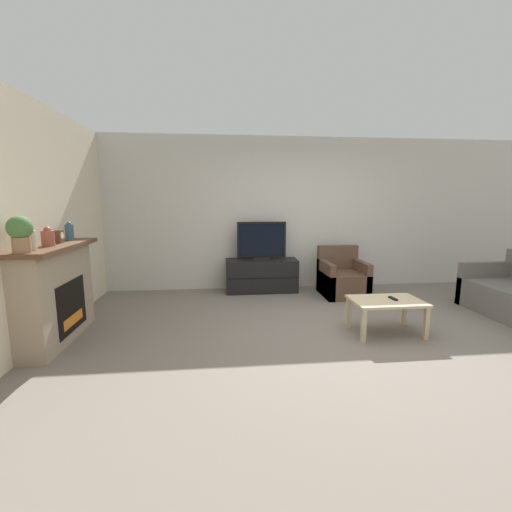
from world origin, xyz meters
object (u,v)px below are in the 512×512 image
(mantel_vase_right, at_px, (69,232))
(fireplace, at_px, (56,292))
(tv_stand, at_px, (262,275))
(armchair, at_px, (342,279))
(mantel_clock, at_px, (59,237))
(potted_plant, at_px, (20,232))
(coffee_table, at_px, (386,305))
(tv, at_px, (262,242))
(mantel_vase_left, at_px, (32,240))
(mantel_vase_centre_left, at_px, (48,237))
(remote, at_px, (393,298))

(mantel_vase_right, bearing_deg, fireplace, -92.25)
(tv_stand, xyz_separation_m, armchair, (1.33, -0.37, -0.01))
(mantel_clock, relative_size, potted_plant, 0.44)
(mantel_vase_right, bearing_deg, armchair, 15.69)
(mantel_vase_right, relative_size, coffee_table, 0.27)
(mantel_vase_right, xyz_separation_m, tv, (2.54, 1.46, -0.33))
(mantel_vase_right, bearing_deg, mantel_vase_left, -90.00)
(mantel_vase_centre_left, xyz_separation_m, remote, (3.89, -0.07, -0.77))
(remote, bearing_deg, mantel_vase_centre_left, 174.06)
(mantel_clock, bearing_deg, mantel_vase_centre_left, -90.18)
(armchair, relative_size, coffee_table, 0.98)
(armchair, relative_size, remote, 5.33)
(coffee_table, relative_size, remote, 5.44)
(fireplace, relative_size, mantel_vase_left, 6.52)
(mantel_vase_right, relative_size, tv, 0.27)
(mantel_clock, xyz_separation_m, tv_stand, (2.54, 1.75, -0.90))
(potted_plant, bearing_deg, coffee_table, 6.18)
(mantel_vase_left, bearing_deg, tv, 42.25)
(fireplace, xyz_separation_m, potted_plant, (0.02, -0.60, 0.74))
(tv, height_order, coffee_table, tv)
(fireplace, bearing_deg, mantel_vase_right, 87.75)
(mantel_vase_left, height_order, potted_plant, potted_plant)
(tv_stand, bearing_deg, tv, -90.00)
(tv, bearing_deg, mantel_vase_right, -150.18)
(armchair, bearing_deg, potted_plant, -151.33)
(potted_plant, bearing_deg, armchair, 28.67)
(tv, relative_size, remote, 5.55)
(tv_stand, distance_m, tv, 0.60)
(mantel_vase_right, height_order, remote, mantel_vase_right)
(mantel_vase_left, distance_m, coffee_table, 3.90)
(mantel_vase_left, relative_size, mantel_clock, 1.45)
(potted_plant, bearing_deg, mantel_vase_right, 90.00)
(mantel_vase_left, height_order, mantel_vase_centre_left, mantel_vase_left)
(fireplace, relative_size, mantel_vase_right, 6.25)
(mantel_vase_centre_left, height_order, coffee_table, mantel_vase_centre_left)
(mantel_vase_left, xyz_separation_m, mantel_vase_centre_left, (0.00, 0.32, -0.01))
(potted_plant, bearing_deg, tv, 44.37)
(armchair, bearing_deg, mantel_clock, -160.49)
(mantel_vase_left, distance_m, mantel_vase_centre_left, 0.32)
(tv, bearing_deg, potted_plant, -135.63)
(mantel_vase_left, height_order, remote, mantel_vase_left)
(coffee_table, xyz_separation_m, remote, (0.09, 0.02, 0.07))
(fireplace, height_order, remote, fireplace)
(mantel_vase_right, bearing_deg, tv, 29.82)
(mantel_vase_centre_left, bearing_deg, tv_stand, 38.08)
(mantel_vase_centre_left, distance_m, mantel_vase_right, 0.53)
(mantel_vase_centre_left, distance_m, potted_plant, 0.51)
(mantel_vase_left, xyz_separation_m, coffee_table, (3.80, 0.23, -0.85))
(tv_stand, xyz_separation_m, tv, (0.00, -0.00, 0.60))
(mantel_vase_left, relative_size, tv_stand, 0.18)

